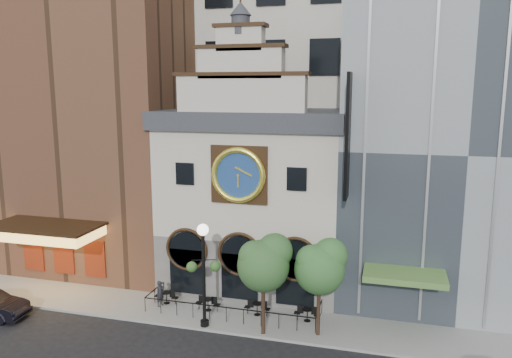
{
  "coord_description": "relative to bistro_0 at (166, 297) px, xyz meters",
  "views": [
    {
      "loc": [
        8.98,
        -24.89,
        13.76
      ],
      "look_at": [
        0.51,
        6.0,
        7.94
      ],
      "focal_mm": 35.0,
      "sensor_mm": 36.0,
      "label": 1
    }
  ],
  "objects": [
    {
      "name": "clock_building",
      "position": [
        4.53,
        5.19,
        6.07
      ],
      "size": [
        12.6,
        8.78,
        18.65
      ],
      "color": "#605E5B",
      "rests_on": "ground"
    },
    {
      "name": "office_tower",
      "position": [
        4.53,
        17.37,
        19.39
      ],
      "size": [
        20.0,
        16.0,
        40.0
      ],
      "primitive_type": "cube",
      "color": "beige",
      "rests_on": "ground"
    },
    {
      "name": "bistro_2",
      "position": [
        6.05,
        -0.06,
        0.0
      ],
      "size": [
        1.58,
        0.68,
        0.9
      ],
      "color": "black",
      "rests_on": "sidewalk"
    },
    {
      "name": "lamppost",
      "position": [
        3.47,
        -2.23,
        3.33
      ],
      "size": [
        1.88,
        1.08,
        6.13
      ],
      "rotation": [
        0.0,
        0.0,
        0.35
      ],
      "color": "black",
      "rests_on": "sidewalk"
    },
    {
      "name": "retail_building",
      "position": [
        17.53,
        7.36,
        9.53
      ],
      "size": [
        14.0,
        14.4,
        20.0
      ],
      "color": "gray",
      "rests_on": "ground"
    },
    {
      "name": "cafe_railing",
      "position": [
        4.53,
        -0.13,
        -0.01
      ],
      "size": [
        10.6,
        2.6,
        0.9
      ],
      "primitive_type": null,
      "color": "black",
      "rests_on": "sidewalk"
    },
    {
      "name": "ground",
      "position": [
        4.53,
        -2.63,
        -0.61
      ],
      "size": [
        120.0,
        120.0,
        0.0
      ],
      "primitive_type": "plane",
      "color": "black",
      "rests_on": "ground"
    },
    {
      "name": "tree_right",
      "position": [
        10.05,
        -1.51,
        3.62
      ],
      "size": [
        2.89,
        2.78,
        5.57
      ],
      "color": "#382619",
      "rests_on": "sidewalk"
    },
    {
      "name": "theater_building",
      "position": [
        -8.47,
        7.33,
        11.99
      ],
      "size": [
        14.0,
        15.6,
        25.0
      ],
      "color": "brown",
      "rests_on": "ground"
    },
    {
      "name": "bistro_3",
      "position": [
        9.14,
        -0.06,
        0.0
      ],
      "size": [
        1.58,
        0.68,
        0.9
      ],
      "color": "black",
      "rests_on": "sidewalk"
    },
    {
      "name": "bistro_0",
      "position": [
        0.0,
        0.0,
        0.0
      ],
      "size": [
        1.58,
        0.68,
        0.9
      ],
      "color": "black",
      "rests_on": "sidewalk"
    },
    {
      "name": "tree_left",
      "position": [
        7.05,
        -2.19,
        3.78
      ],
      "size": [
        3.01,
        2.9,
        5.79
      ],
      "color": "#382619",
      "rests_on": "sidewalk"
    },
    {
      "name": "bistro_1",
      "position": [
        2.94,
        -0.27,
        0.0
      ],
      "size": [
        1.58,
        0.68,
        0.9
      ],
      "color": "black",
      "rests_on": "sidewalk"
    },
    {
      "name": "sidewalk",
      "position": [
        4.53,
        -0.13,
        -0.54
      ],
      "size": [
        44.0,
        5.0,
        0.15
      ],
      "primitive_type": "cube",
      "color": "gray",
      "rests_on": "ground"
    },
    {
      "name": "pedestrian",
      "position": [
        -0.2,
        -0.45,
        0.37
      ],
      "size": [
        0.6,
        0.71,
        1.66
      ],
      "primitive_type": "imported",
      "rotation": [
        0.0,
        0.0,
        1.17
      ],
      "color": "black",
      "rests_on": "sidewalk"
    }
  ]
}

